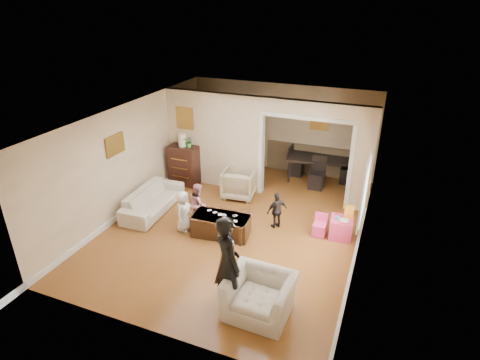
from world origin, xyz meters
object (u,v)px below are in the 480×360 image
at_px(table_lamp, 182,140).
at_px(child_toddler, 277,210).
at_px(armchair_back, 239,183).
at_px(child_kneel_b, 199,203).
at_px(sofa, 153,200).
at_px(cyan_cup, 337,218).
at_px(coffee_table, 221,225).
at_px(coffee_cup, 224,216).
at_px(play_table, 341,228).
at_px(child_kneel_a, 183,211).
at_px(armchair_front, 259,296).
at_px(adult_person, 227,263).
at_px(dresser, 184,165).
at_px(dining_table, 322,168).

distance_m(table_lamp, child_toddler, 3.46).
height_order(armchair_back, child_kneel_b, child_kneel_b).
relative_size(sofa, cyan_cup, 24.32).
bearing_deg(coffee_table, cyan_cup, 19.29).
distance_m(armchair_back, cyan_cup, 2.89).
bearing_deg(coffee_cup, play_table, 21.40).
height_order(table_lamp, child_kneel_a, table_lamp).
bearing_deg(child_kneel_b, play_table, -107.74).
distance_m(armchair_front, child_kneel_a, 3.02).
distance_m(play_table, child_kneel_b, 3.24).
height_order(table_lamp, adult_person, adult_person).
xyz_separation_m(sofa, child_toddler, (3.06, 0.38, 0.15)).
bearing_deg(dresser, table_lamp, 0.00).
distance_m(armchair_front, coffee_table, 2.50).
relative_size(dining_table, child_kneel_b, 2.03).
xyz_separation_m(table_lamp, play_table, (4.52, -1.14, -1.07)).
distance_m(sofa, child_toddler, 3.09).
distance_m(adult_person, child_kneel_b, 2.88).
bearing_deg(play_table, sofa, -173.54).
relative_size(armchair_front, adult_person, 0.61).
bearing_deg(child_toddler, play_table, 137.16).
relative_size(armchair_front, dining_table, 0.54).
xyz_separation_m(dining_table, child_kneel_b, (-2.17, -3.47, 0.14)).
bearing_deg(sofa, play_table, -86.24).
bearing_deg(table_lamp, child_kneel_a, -61.22).
xyz_separation_m(adult_person, child_kneel_b, (-1.72, 2.28, -0.38)).
relative_size(armchair_back, armchair_front, 0.77).
xyz_separation_m(armchair_back, cyan_cup, (2.70, -1.03, 0.12)).
bearing_deg(armchair_front, child_kneel_b, 137.09).
bearing_deg(coffee_cup, sofa, 168.67).
height_order(sofa, armchair_back, armchair_back).
distance_m(dining_table, child_kneel_a, 4.56).
distance_m(armchair_back, child_kneel_a, 2.08).
relative_size(table_lamp, child_kneel_b, 0.37).
bearing_deg(child_toddler, sofa, -41.12).
height_order(armchair_front, dining_table, dining_table).
height_order(table_lamp, child_toddler, table_lamp).
relative_size(dresser, child_kneel_b, 1.14).
distance_m(dresser, cyan_cup, 4.58).
bearing_deg(dresser, child_toddler, -22.39).
relative_size(child_kneel_a, child_toddler, 1.11).
relative_size(dresser, child_toddler, 1.28).
height_order(cyan_cup, child_kneel_a, child_kneel_a).
bearing_deg(child_kneel_a, child_toddler, -62.78).
xyz_separation_m(armchair_back, dresser, (-1.72, 0.17, 0.18)).
relative_size(adult_person, child_kneel_b, 1.78).
bearing_deg(coffee_table, play_table, 19.59).
distance_m(play_table, dining_table, 3.06).
bearing_deg(child_kneel_a, dining_table, -28.74).
height_order(armchair_front, coffee_cup, armchair_front).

